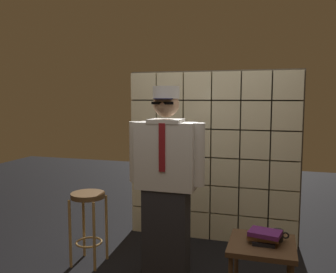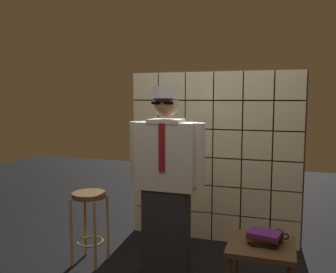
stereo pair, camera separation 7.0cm
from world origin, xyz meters
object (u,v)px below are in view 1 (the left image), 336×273
Objects in this scene: side_table at (262,251)px; coffee_mug at (279,235)px; book_stack at (264,236)px; standing_person at (166,181)px; bar_stool at (88,211)px.

coffee_mug is (0.12, 0.08, 0.12)m from side_table.
coffee_mug is (0.11, 0.08, -0.01)m from book_stack.
standing_person is 1.00m from side_table.
standing_person is at bearing 173.19° from coffee_mug.
standing_person reaches higher than bar_stool.
standing_person is 1.05m from coffee_mug.
bar_stool reaches higher than side_table.
standing_person is 0.93m from bar_stool.
standing_person is at bearing 167.03° from side_table.
bar_stool is 1.39× the size of side_table.
bar_stool is at bearing 170.83° from side_table.
side_table is at bearing -9.17° from bar_stool.
book_stack is at bearing -12.42° from standing_person.
bar_stool reaches higher than book_stack.
coffee_mug is at bearing 35.77° from book_stack.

